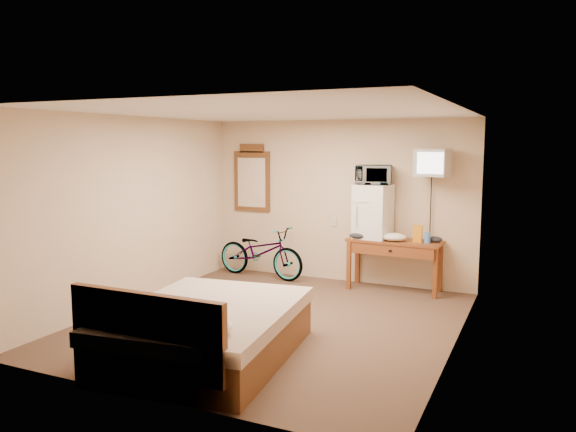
{
  "coord_description": "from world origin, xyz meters",
  "views": [
    {
      "loc": [
        2.89,
        -5.91,
        2.14
      ],
      "look_at": [
        -0.13,
        0.68,
        1.2
      ],
      "focal_mm": 35.0,
      "sensor_mm": 36.0,
      "label": 1
    }
  ],
  "objects_px": {
    "mini_fridge": "(373,211)",
    "blue_cup": "(427,238)",
    "microwave": "(374,175)",
    "bicycle": "(261,252)",
    "wall_mirror": "(252,179)",
    "bed": "(204,331)",
    "crt_television": "(433,163)",
    "desk": "(394,248)"
  },
  "relations": [
    {
      "from": "crt_television",
      "to": "microwave",
      "type": "bearing_deg",
      "value": 178.68
    },
    {
      "from": "desk",
      "to": "bicycle",
      "type": "height_order",
      "value": "bicycle"
    },
    {
      "from": "bed",
      "to": "blue_cup",
      "type": "bearing_deg",
      "value": 65.22
    },
    {
      "from": "mini_fridge",
      "to": "crt_television",
      "type": "relative_size",
      "value": 1.35
    },
    {
      "from": "desk",
      "to": "wall_mirror",
      "type": "distance_m",
      "value": 2.65
    },
    {
      "from": "microwave",
      "to": "mini_fridge",
      "type": "bearing_deg",
      "value": -135.4
    },
    {
      "from": "desk",
      "to": "bicycle",
      "type": "distance_m",
      "value": 2.16
    },
    {
      "from": "desk",
      "to": "wall_mirror",
      "type": "bearing_deg",
      "value": 173.71
    },
    {
      "from": "desk",
      "to": "blue_cup",
      "type": "height_order",
      "value": "blue_cup"
    },
    {
      "from": "wall_mirror",
      "to": "bed",
      "type": "distance_m",
      "value": 4.11
    },
    {
      "from": "mini_fridge",
      "to": "blue_cup",
      "type": "height_order",
      "value": "mini_fridge"
    },
    {
      "from": "mini_fridge",
      "to": "blue_cup",
      "type": "xyz_separation_m",
      "value": [
        0.82,
        -0.07,
        -0.32
      ]
    },
    {
      "from": "wall_mirror",
      "to": "bed",
      "type": "height_order",
      "value": "wall_mirror"
    },
    {
      "from": "wall_mirror",
      "to": "microwave",
      "type": "bearing_deg",
      "value": -6.17
    },
    {
      "from": "desk",
      "to": "bicycle",
      "type": "bearing_deg",
      "value": -178.65
    },
    {
      "from": "mini_fridge",
      "to": "bed",
      "type": "height_order",
      "value": "mini_fridge"
    },
    {
      "from": "microwave",
      "to": "wall_mirror",
      "type": "height_order",
      "value": "wall_mirror"
    },
    {
      "from": "mini_fridge",
      "to": "crt_television",
      "type": "height_order",
      "value": "crt_television"
    },
    {
      "from": "desk",
      "to": "blue_cup",
      "type": "bearing_deg",
      "value": -3.66
    },
    {
      "from": "desk",
      "to": "bicycle",
      "type": "relative_size",
      "value": 0.88
    },
    {
      "from": "microwave",
      "to": "bed",
      "type": "bearing_deg",
      "value": -113.7
    },
    {
      "from": "bicycle",
      "to": "microwave",
      "type": "bearing_deg",
      "value": -80.22
    },
    {
      "from": "blue_cup",
      "to": "mini_fridge",
      "type": "bearing_deg",
      "value": 174.94
    },
    {
      "from": "crt_television",
      "to": "blue_cup",
      "type": "bearing_deg",
      "value": -118.92
    },
    {
      "from": "microwave",
      "to": "blue_cup",
      "type": "xyz_separation_m",
      "value": [
        0.82,
        -0.07,
        -0.86
      ]
    },
    {
      "from": "blue_cup",
      "to": "wall_mirror",
      "type": "bearing_deg",
      "value": 174.13
    },
    {
      "from": "desk",
      "to": "mini_fridge",
      "type": "distance_m",
      "value": 0.62
    },
    {
      "from": "crt_television",
      "to": "wall_mirror",
      "type": "distance_m",
      "value": 3.01
    },
    {
      "from": "mini_fridge",
      "to": "wall_mirror",
      "type": "distance_m",
      "value": 2.19
    },
    {
      "from": "mini_fridge",
      "to": "wall_mirror",
      "type": "bearing_deg",
      "value": 173.82
    },
    {
      "from": "mini_fridge",
      "to": "wall_mirror",
      "type": "height_order",
      "value": "wall_mirror"
    },
    {
      "from": "microwave",
      "to": "crt_television",
      "type": "bearing_deg",
      "value": -13.02
    },
    {
      "from": "microwave",
      "to": "bicycle",
      "type": "distance_m",
      "value": 2.22
    },
    {
      "from": "mini_fridge",
      "to": "crt_television",
      "type": "distance_m",
      "value": 1.12
    },
    {
      "from": "bed",
      "to": "bicycle",
      "type": "bearing_deg",
      "value": 108.16
    },
    {
      "from": "bed",
      "to": "crt_television",
      "type": "bearing_deg",
      "value": 65.15
    },
    {
      "from": "microwave",
      "to": "wall_mirror",
      "type": "relative_size",
      "value": 0.46
    },
    {
      "from": "bicycle",
      "to": "bed",
      "type": "xyz_separation_m",
      "value": [
        1.09,
        -3.32,
        -0.12
      ]
    },
    {
      "from": "mini_fridge",
      "to": "bicycle",
      "type": "distance_m",
      "value": 1.96
    },
    {
      "from": "wall_mirror",
      "to": "bed",
      "type": "relative_size",
      "value": 0.48
    },
    {
      "from": "crt_television",
      "to": "wall_mirror",
      "type": "relative_size",
      "value": 0.53
    },
    {
      "from": "mini_fridge",
      "to": "bed",
      "type": "distance_m",
      "value": 3.59
    }
  ]
}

